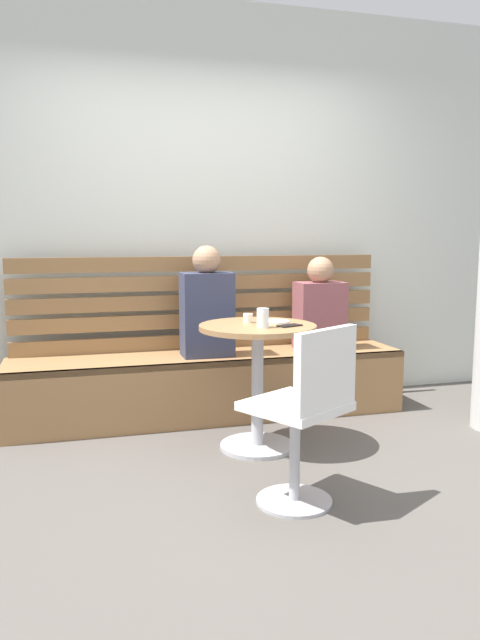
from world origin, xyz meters
TOP-DOWN VIEW (x-y plane):
  - ground at (0.00, 0.00)m, footprint 8.00×8.00m
  - back_wall at (0.00, 1.64)m, footprint 5.20×0.10m
  - booth_bench at (0.00, 1.20)m, footprint 2.70×0.52m
  - booth_backrest at (0.00, 1.44)m, footprint 2.65×0.04m
  - cafe_table at (0.13, 0.51)m, footprint 0.68×0.68m
  - white_chair at (0.11, -0.29)m, footprint 0.55×0.55m
  - person_adult at (-0.03, 1.16)m, footprint 0.34×0.22m
  - person_child_left at (0.81, 1.20)m, footprint 0.34×0.22m
  - cup_espresso_small at (0.10, 0.60)m, footprint 0.06×0.06m
  - cup_water_clear at (0.12, 0.40)m, footprint 0.07×0.07m
  - plate_small at (0.25, 0.56)m, footprint 0.17×0.17m
  - phone_on_table at (0.29, 0.41)m, footprint 0.16×0.11m

SIDE VIEW (x-z plane):
  - ground at x=0.00m, z-range 0.00..0.00m
  - booth_bench at x=0.00m, z-range 0.00..0.44m
  - white_chair at x=0.11m, z-range 0.04..0.89m
  - cafe_table at x=0.13m, z-range 0.15..0.89m
  - person_child_left at x=0.81m, z-range 0.40..1.06m
  - phone_on_table at x=0.29m, z-range 0.74..0.75m
  - plate_small at x=0.25m, z-range 0.74..0.75m
  - cup_espresso_small at x=0.10m, z-range 0.74..0.79m
  - person_adult at x=-0.03m, z-range 0.40..1.15m
  - booth_backrest at x=0.00m, z-range 0.44..1.11m
  - cup_water_clear at x=0.12m, z-range 0.74..0.85m
  - back_wall at x=0.00m, z-range 0.00..2.90m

